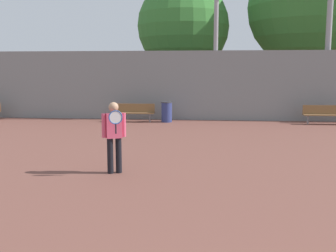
{
  "coord_description": "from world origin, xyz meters",
  "views": [
    {
      "loc": [
        -0.14,
        -1.23,
        2.37
      ],
      "look_at": [
        -1.12,
        8.67,
        0.95
      ],
      "focal_mm": 42.0,
      "sensor_mm": 36.0,
      "label": 1
    }
  ],
  "objects": [
    {
      "name": "tennis_player",
      "position": [
        -2.24,
        7.47,
        0.94
      ],
      "size": [
        0.52,
        0.49,
        1.65
      ],
      "rotation": [
        0.0,
        0.0,
        0.39
      ],
      "color": "black",
      "rests_on": "ground_plane"
    },
    {
      "name": "bench_courtside_near",
      "position": [
        -3.53,
        16.51,
        0.51
      ],
      "size": [
        2.02,
        0.4,
        0.83
      ],
      "color": "brown",
      "rests_on": "ground_plane"
    },
    {
      "name": "bench_by_gate",
      "position": [
        5.12,
        16.51,
        0.51
      ],
      "size": [
        2.06,
        0.4,
        0.83
      ],
      "color": "brown",
      "rests_on": "ground_plane"
    },
    {
      "name": "light_pole_center_back",
      "position": [
        0.24,
        17.62,
        5.53
      ],
      "size": [
        0.9,
        0.6,
        8.85
      ],
      "color": "#939399",
      "rests_on": "ground_plane"
    },
    {
      "name": "trash_bin",
      "position": [
        -1.97,
        16.56,
        0.47
      ],
      "size": [
        0.51,
        0.51,
        0.93
      ],
      "color": "navy",
      "rests_on": "ground_plane"
    },
    {
      "name": "back_fence",
      "position": [
        0.0,
        17.48,
        1.64
      ],
      "size": [
        35.13,
        0.06,
        3.27
      ],
      "color": "gray",
      "rests_on": "ground_plane"
    },
    {
      "name": "tree_green_tall",
      "position": [
        -1.59,
        22.43,
        4.9
      ],
      "size": [
        5.38,
        5.38,
        7.6
      ],
      "color": "brown",
      "rests_on": "ground_plane"
    },
    {
      "name": "tree_dark_dense",
      "position": [
        5.38,
        22.32,
        5.87
      ],
      "size": [
        6.56,
        6.56,
        9.16
      ],
      "color": "brown",
      "rests_on": "ground_plane"
    }
  ]
}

